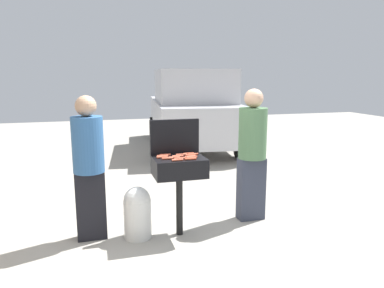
{
  "coord_description": "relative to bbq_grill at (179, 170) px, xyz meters",
  "views": [
    {
      "loc": [
        -0.98,
        -3.83,
        1.89
      ],
      "look_at": [
        0.32,
        0.69,
        1.0
      ],
      "focal_mm": 34.31,
      "sensor_mm": 36.0,
      "label": 1
    }
  ],
  "objects": [
    {
      "name": "hot_dog_9",
      "position": [
        0.12,
        -0.04,
        0.16
      ],
      "size": [
        0.13,
        0.04,
        0.03
      ],
      "primitive_type": "cylinder",
      "rotation": [
        0.0,
        1.57,
        0.1
      ],
      "color": "#B74C33",
      "rests_on": "bbq_grill"
    },
    {
      "name": "person_right",
      "position": [
        1.03,
        0.22,
        0.13
      ],
      "size": [
        0.36,
        0.36,
        1.72
      ],
      "rotation": [
        0.0,
        0.0,
        3.34
      ],
      "color": "#333847",
      "rests_on": "ground"
    },
    {
      "name": "hot_dog_2",
      "position": [
        0.15,
        0.04,
        0.16
      ],
      "size": [
        0.13,
        0.04,
        0.03
      ],
      "primitive_type": "cylinder",
      "rotation": [
        0.0,
        1.57,
        0.08
      ],
      "color": "#AD4228",
      "rests_on": "bbq_grill"
    },
    {
      "name": "person_left",
      "position": [
        -1.01,
        0.18,
        0.11
      ],
      "size": [
        0.35,
        0.35,
        1.67
      ],
      "rotation": [
        0.0,
        0.0,
        0.05
      ],
      "color": "black",
      "rests_on": "ground"
    },
    {
      "name": "hot_dog_5",
      "position": [
        0.05,
        0.09,
        0.16
      ],
      "size": [
        0.13,
        0.03,
        0.03
      ],
      "primitive_type": "cylinder",
      "rotation": [
        0.0,
        1.57,
        -0.05
      ],
      "color": "#C6593D",
      "rests_on": "bbq_grill"
    },
    {
      "name": "hot_dog_10",
      "position": [
        -0.14,
        0.13,
        0.16
      ],
      "size": [
        0.13,
        0.04,
        0.03
      ],
      "primitive_type": "cylinder",
      "rotation": [
        0.0,
        1.57,
        -0.1
      ],
      "color": "#B74C33",
      "rests_on": "bbq_grill"
    },
    {
      "name": "hot_dog_11",
      "position": [
        -0.19,
        0.02,
        0.16
      ],
      "size": [
        0.13,
        0.03,
        0.03
      ],
      "primitive_type": "cylinder",
      "rotation": [
        0.0,
        1.57,
        -0.02
      ],
      "color": "#C6593D",
      "rests_on": "bbq_grill"
    },
    {
      "name": "hot_dog_8",
      "position": [
        -0.06,
        -0.16,
        0.16
      ],
      "size": [
        0.13,
        0.03,
        0.03
      ],
      "primitive_type": "cylinder",
      "rotation": [
        0.0,
        1.57,
        0.01
      ],
      "color": "#C6593D",
      "rests_on": "bbq_grill"
    },
    {
      "name": "hot_dog_3",
      "position": [
        -0.02,
        -0.1,
        0.16
      ],
      "size": [
        0.13,
        0.04,
        0.03
      ],
      "primitive_type": "cylinder",
      "rotation": [
        0.0,
        1.57,
        0.11
      ],
      "color": "#B74C33",
      "rests_on": "bbq_grill"
    },
    {
      "name": "hot_dog_4",
      "position": [
        0.09,
        -0.16,
        0.16
      ],
      "size": [
        0.13,
        0.04,
        0.03
      ],
      "primitive_type": "cylinder",
      "rotation": [
        0.0,
        1.57,
        -0.09
      ],
      "color": "#AD4228",
      "rests_on": "bbq_grill"
    },
    {
      "name": "bbq_grill",
      "position": [
        0.0,
        0.0,
        0.0
      ],
      "size": [
        0.6,
        0.44,
        0.95
      ],
      "color": "black",
      "rests_on": "ground"
    },
    {
      "name": "hot_dog_1",
      "position": [
        -0.06,
        -0.03,
        0.16
      ],
      "size": [
        0.13,
        0.04,
        0.03
      ],
      "primitive_type": "cylinder",
      "rotation": [
        0.0,
        1.57,
        -0.09
      ],
      "color": "#C6593D",
      "rests_on": "bbq_grill"
    },
    {
      "name": "ground_plane",
      "position": [
        -0.02,
        -0.19,
        -0.8
      ],
      "size": [
        24.0,
        24.0,
        0.0
      ],
      "primitive_type": "plane",
      "color": "#9E998E"
    },
    {
      "name": "parked_minivan",
      "position": [
        1.62,
        5.12,
        0.22
      ],
      "size": [
        2.46,
        4.6,
        2.02
      ],
      "rotation": [
        0.0,
        0.0,
        3.02
      ],
      "color": "#B7B7BC",
      "rests_on": "ground"
    },
    {
      "name": "hot_dog_0",
      "position": [
        0.13,
        -0.07,
        0.16
      ],
      "size": [
        0.13,
        0.03,
        0.03
      ],
      "primitive_type": "cylinder",
      "rotation": [
        0.0,
        1.57,
        0.07
      ],
      "color": "#B74C33",
      "rests_on": "bbq_grill"
    },
    {
      "name": "hot_dog_12",
      "position": [
        0.15,
        0.12,
        0.16
      ],
      "size": [
        0.13,
        0.04,
        0.03
      ],
      "primitive_type": "cylinder",
      "rotation": [
        0.0,
        1.57,
        -0.08
      ],
      "color": "#AD4228",
      "rests_on": "bbq_grill"
    },
    {
      "name": "hot_dog_6",
      "position": [
        -0.18,
        0.08,
        0.16
      ],
      "size": [
        0.13,
        0.04,
        0.03
      ],
      "primitive_type": "cylinder",
      "rotation": [
        0.0,
        1.57,
        -0.1
      ],
      "color": "#C6593D",
      "rests_on": "bbq_grill"
    },
    {
      "name": "hot_dog_7",
      "position": [
        -0.15,
        -0.06,
        0.16
      ],
      "size": [
        0.13,
        0.03,
        0.03
      ],
      "primitive_type": "cylinder",
      "rotation": [
        0.0,
        1.57,
        -0.06
      ],
      "color": "#C6593D",
      "rests_on": "bbq_grill"
    },
    {
      "name": "hot_dog_14",
      "position": [
        0.19,
        0.07,
        0.16
      ],
      "size": [
        0.13,
        0.04,
        0.03
      ],
      "primitive_type": "cylinder",
      "rotation": [
        0.0,
        1.57,
        0.08
      ],
      "color": "#AD4228",
      "rests_on": "bbq_grill"
    },
    {
      "name": "grill_lid_open",
      "position": [
        -0.0,
        0.22,
        0.36
      ],
      "size": [
        0.6,
        0.05,
        0.42
      ],
      "primitive_type": "cube",
      "color": "black",
      "rests_on": "bbq_grill"
    },
    {
      "name": "hot_dog_13",
      "position": [
        -0.01,
        0.02,
        0.16
      ],
      "size": [
        0.13,
        0.04,
        0.03
      ],
      "primitive_type": "cylinder",
      "rotation": [
        0.0,
        1.57,
        -0.08
      ],
      "color": "#C6593D",
      "rests_on": "bbq_grill"
    },
    {
      "name": "propane_tank",
      "position": [
        -0.49,
        0.05,
        -0.48
      ],
      "size": [
        0.32,
        0.32,
        0.62
      ],
      "color": "silver",
      "rests_on": "ground"
    },
    {
      "name": "hot_dog_15",
      "position": [
        0.1,
        -0.13,
        0.16
      ],
      "size": [
        0.13,
        0.03,
        0.03
      ],
      "primitive_type": "cylinder",
      "rotation": [
        0.0,
        1.57,
        -0.01
      ],
      "color": "#AD4228",
      "rests_on": "bbq_grill"
    }
  ]
}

